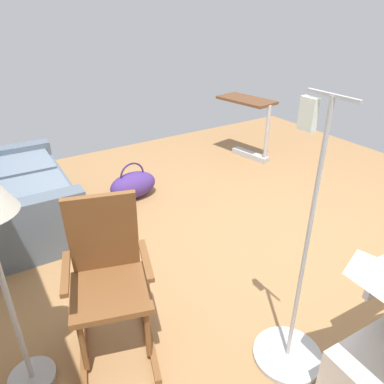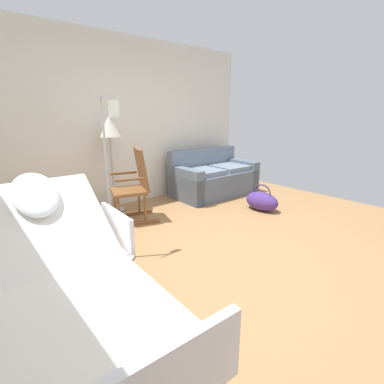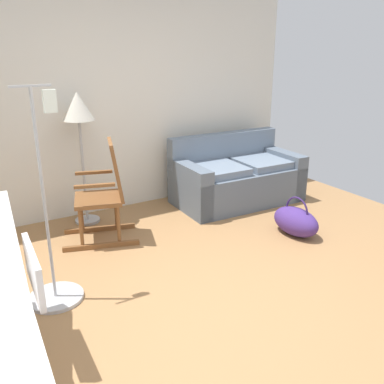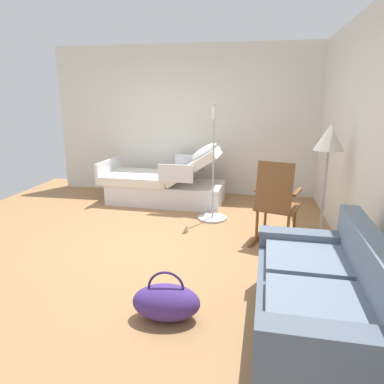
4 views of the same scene
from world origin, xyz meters
TOP-DOWN VIEW (x-y plane):
  - ground_plane at (0.00, 0.00)m, footprint 6.28×6.28m
  - couch at (1.58, 1.80)m, footprint 1.62×0.90m
  - rocking_chair at (-0.27, 1.56)m, footprint 0.87×0.68m
  - overbed_table at (1.76, -1.31)m, footprint 0.87×0.53m
  - duffel_bag at (1.51, 0.62)m, footprint 0.36×0.58m
  - iv_pole at (-1.02, 0.70)m, footprint 0.44×0.44m

SIDE VIEW (x-z plane):
  - ground_plane at x=0.00m, z-range 0.00..0.00m
  - duffel_bag at x=1.51m, z-range -0.06..0.37m
  - iv_pole at x=-1.02m, z-range -0.59..1.09m
  - couch at x=1.58m, z-range -0.12..0.73m
  - rocking_chair at x=-0.27m, z-range -0.02..1.03m
  - overbed_table at x=1.76m, z-range 0.11..0.95m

